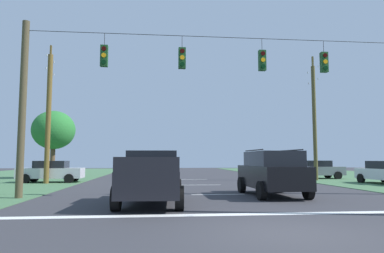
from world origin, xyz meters
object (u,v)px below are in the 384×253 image
(utility_pole_mid_right, at_px, (314,119))
(tree_roadside_far_right, at_px, (54,130))
(distant_car_far_parked, at_px, (51,171))
(suv_black, at_px, (272,172))
(overhead_signal_span, at_px, (225,101))
(distant_car_oncoming, at_px, (316,169))
(utility_pole_near_left, at_px, (48,115))
(pickup_truck, at_px, (152,177))

(utility_pole_mid_right, bearing_deg, tree_roadside_far_right, 166.43)
(distant_car_far_parked, relative_size, utility_pole_mid_right, 0.44)
(suv_black, distance_m, utility_pole_mid_right, 13.34)
(utility_pole_mid_right, bearing_deg, overhead_signal_span, -130.45)
(distant_car_oncoming, height_order, utility_pole_mid_right, utility_pole_mid_right)
(overhead_signal_span, bearing_deg, distant_car_oncoming, 51.93)
(suv_black, xyz_separation_m, distant_car_oncoming, (8.15, 13.08, -0.27))
(overhead_signal_span, height_order, utility_pole_near_left, utility_pole_near_left)
(utility_pole_mid_right, bearing_deg, distant_car_far_parked, -178.85)
(suv_black, relative_size, tree_roadside_far_right, 0.84)
(overhead_signal_span, relative_size, pickup_truck, 3.24)
(overhead_signal_span, bearing_deg, tree_roadside_far_right, 126.60)
(suv_black, distance_m, utility_pole_near_left, 15.82)
(overhead_signal_span, xyz_separation_m, pickup_truck, (-3.21, -2.14, -3.28))
(overhead_signal_span, xyz_separation_m, utility_pole_mid_right, (9.17, 10.76, 0.49))
(distant_car_far_parked, bearing_deg, suv_black, -39.68)
(distant_car_far_parked, bearing_deg, pickup_truck, -60.42)
(overhead_signal_span, height_order, suv_black, overhead_signal_span)
(utility_pole_near_left, relative_size, tree_roadside_far_right, 1.64)
(utility_pole_mid_right, relative_size, utility_pole_near_left, 1.03)
(pickup_truck, relative_size, suv_black, 1.14)
(distant_car_oncoming, bearing_deg, utility_pole_near_left, -169.15)
(tree_roadside_far_right, bearing_deg, utility_pole_mid_right, -13.57)
(suv_black, xyz_separation_m, utility_pole_near_left, (-12.42, 9.13, 3.55))
(suv_black, xyz_separation_m, distant_car_far_parked, (-12.44, 10.32, -0.27))
(pickup_truck, bearing_deg, distant_car_far_parked, 119.58)
(distant_car_oncoming, xyz_separation_m, distant_car_far_parked, (-20.59, -2.76, 0.00))
(distant_car_far_parked, xyz_separation_m, utility_pole_mid_right, (19.48, 0.39, 3.96))
(tree_roadside_far_right, bearing_deg, suv_black, -48.64)
(overhead_signal_span, bearing_deg, utility_pole_near_left, 138.24)
(distant_car_far_parked, distance_m, utility_pole_near_left, 4.00)
(suv_black, height_order, tree_roadside_far_right, tree_roadside_far_right)
(tree_roadside_far_right, bearing_deg, distant_car_far_parked, -75.23)
(utility_pole_mid_right, xyz_separation_m, utility_pole_near_left, (-19.46, -1.58, -0.14))
(utility_pole_mid_right, bearing_deg, pickup_truck, -133.81)
(overhead_signal_span, relative_size, distant_car_oncoming, 4.10)
(overhead_signal_span, distance_m, suv_black, 3.84)
(pickup_truck, distance_m, distant_car_oncoming, 20.37)
(overhead_signal_span, distance_m, distant_car_oncoming, 17.03)
(suv_black, relative_size, distant_car_far_parked, 1.12)
(pickup_truck, xyz_separation_m, suv_black, (5.34, 2.19, 0.09))
(overhead_signal_span, distance_m, utility_pole_near_left, 13.79)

